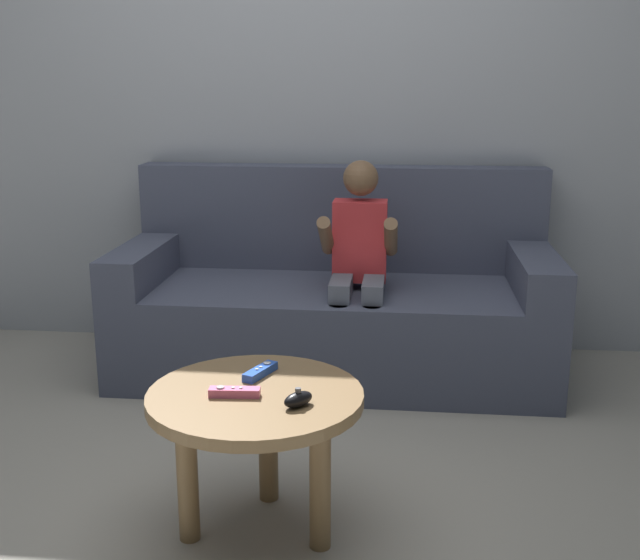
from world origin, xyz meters
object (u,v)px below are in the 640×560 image
game_remote_pink_near_edge (234,392)px  nunchuk_black (298,399)px  couch (336,304)px  game_remote_blue_far_corner (260,372)px  coffee_table (256,415)px  person_seated_on_couch (359,261)px

game_remote_pink_near_edge → nunchuk_black: bearing=-14.8°
couch → game_remote_blue_far_corner: couch is taller
coffee_table → game_remote_pink_near_edge: bearing=-140.6°
coffee_table → nunchuk_black: (0.13, -0.09, 0.09)m
game_remote_blue_far_corner → couch: bearing=84.7°
nunchuk_black → person_seated_on_couch: bearing=86.1°
coffee_table → game_remote_pink_near_edge: size_ratio=4.26×
coffee_table → game_remote_blue_far_corner: bearing=93.9°
couch → nunchuk_black: 1.45m
nunchuk_black → game_remote_blue_far_corner: 0.25m
person_seated_on_couch → nunchuk_black: size_ratio=9.93×
coffee_table → game_remote_blue_far_corner: 0.15m
person_seated_on_couch → game_remote_blue_far_corner: size_ratio=6.65×
game_remote_pink_near_edge → game_remote_blue_far_corner: 0.17m
person_seated_on_couch → game_remote_pink_near_edge: 1.24m
couch → game_remote_blue_far_corner: (-0.11, -1.23, 0.15)m
couch → game_remote_pink_near_edge: (-0.16, -1.40, 0.15)m
person_seated_on_couch → coffee_table: size_ratio=1.57×
couch → game_remote_pink_near_edge: couch is taller
person_seated_on_couch → coffee_table: bearing=-100.5°
couch → person_seated_on_couch: (0.11, -0.18, 0.24)m
couch → game_remote_blue_far_corner: 1.25m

